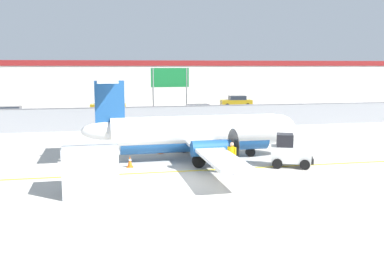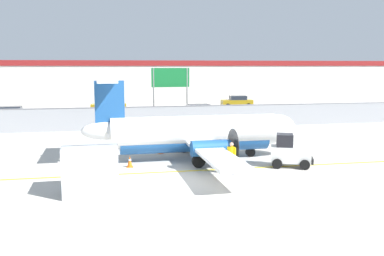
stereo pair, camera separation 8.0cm
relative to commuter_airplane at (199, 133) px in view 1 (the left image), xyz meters
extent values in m
plane|color=#BCB7AD|center=(-1.35, -4.84, -1.60)|extent=(140.00, 140.00, 0.00)
cube|color=yellow|center=(-1.35, -2.84, -1.60)|extent=(84.00, 0.20, 0.01)
cube|color=gray|center=(-1.35, 13.16, -0.60)|extent=(98.00, 0.04, 2.00)
cylinder|color=slate|center=(-1.35, 13.16, 0.45)|extent=(98.00, 0.10, 0.10)
cube|color=#38383A|center=(-1.35, 24.66, -1.54)|extent=(98.00, 17.00, 0.12)
cube|color=beige|center=(-1.35, 43.16, 1.65)|extent=(91.00, 8.00, 6.50)
cube|color=maroon|center=(-1.35, 39.16, 4.50)|extent=(91.00, 0.20, 0.80)
cylinder|color=white|center=(-0.23, 0.00, 0.15)|extent=(10.19, 2.08, 1.90)
ellipsoid|color=white|center=(5.11, 0.09, 0.15)|extent=(2.38, 1.85, 1.80)
ellipsoid|color=white|center=(-5.57, -0.10, 0.35)|extent=(2.88, 1.10, 1.05)
cylinder|color=#1E5193|center=(-0.23, 0.00, -0.37)|extent=(9.14, 1.65, 1.48)
cube|color=white|center=(-0.13, 0.00, -0.42)|extent=(1.89, 16.03, 0.18)
cylinder|color=#1E5193|center=(0.02, 2.60, -0.42)|extent=(2.22, 0.94, 0.90)
cone|color=black|center=(1.17, 2.62, -0.42)|extent=(0.46, 0.45, 0.44)
cylinder|color=#262626|center=(1.32, 2.62, -0.42)|extent=(0.08, 2.10, 2.10)
cylinder|color=#1E5193|center=(0.12, -2.60, -0.42)|extent=(2.22, 0.94, 0.90)
cone|color=black|center=(1.27, -2.58, -0.42)|extent=(0.46, 0.45, 0.44)
cylinder|color=#262626|center=(1.42, -2.57, -0.42)|extent=(0.08, 2.10, 2.10)
cube|color=#1E5193|center=(-5.31, -0.10, 1.70)|extent=(1.70, 0.21, 3.10)
cube|color=white|center=(-5.44, -0.10, 3.25)|extent=(1.19, 4.82, 0.14)
cylinder|color=#59595B|center=(3.35, 0.06, -0.81)|extent=(0.14, 0.14, 0.97)
cylinder|color=black|center=(3.35, 0.06, -1.30)|extent=(0.60, 0.23, 0.60)
cylinder|color=#59595B|center=(-0.57, 2.20, -0.77)|extent=(0.14, 0.14, 0.90)
cylinder|color=black|center=(-0.57, 2.20, -1.22)|extent=(0.76, 0.23, 0.76)
cylinder|color=#59595B|center=(-0.49, -2.22, -0.77)|extent=(0.14, 0.14, 0.90)
cylinder|color=black|center=(-0.49, -2.22, -1.22)|extent=(0.76, 0.23, 0.76)
cube|color=silver|center=(4.68, -3.01, -0.87)|extent=(2.45, 1.82, 0.90)
cube|color=black|center=(4.35, -2.88, -0.07)|extent=(1.20, 1.26, 0.70)
cube|color=black|center=(5.75, -3.42, -1.17)|extent=(0.55, 1.08, 0.30)
cylinder|color=black|center=(5.60, -2.72, -1.32)|extent=(0.59, 0.37, 0.56)
cylinder|color=black|center=(5.16, -3.84, -1.32)|extent=(0.59, 0.37, 0.56)
cylinder|color=black|center=(4.20, -2.17, -1.32)|extent=(0.59, 0.37, 0.56)
cylinder|color=black|center=(3.76, -3.29, -1.32)|extent=(0.59, 0.37, 0.56)
cylinder|color=#191E4C|center=(0.87, -3.80, -1.18)|extent=(0.23, 0.23, 0.85)
cylinder|color=#191E4C|center=(1.00, -3.96, -1.18)|extent=(0.23, 0.23, 0.85)
cylinder|color=yellow|center=(0.93, -3.88, -0.45)|extent=(0.48, 0.48, 0.60)
cylinder|color=yellow|center=(0.79, -3.71, -0.42)|extent=(0.14, 0.14, 0.55)
cylinder|color=yellow|center=(1.08, -4.05, -0.42)|extent=(0.14, 0.14, 0.55)
sphere|color=tan|center=(0.93, -3.88, -0.01)|extent=(0.22, 0.22, 0.22)
cube|color=#B7BCC1|center=(-6.26, -5.98, -0.50)|extent=(2.44, 2.05, 2.20)
cube|color=#333338|center=(-6.26, -5.98, -0.50)|extent=(2.44, 0.14, 2.20)
cube|color=orange|center=(-2.11, 2.14, -1.58)|extent=(0.36, 0.36, 0.04)
cone|color=orange|center=(-2.11, 2.14, -1.26)|extent=(0.28, 0.28, 0.60)
cylinder|color=white|center=(-2.11, 2.14, -1.18)|extent=(0.17, 0.17, 0.08)
cube|color=orange|center=(-4.28, -1.32, -1.58)|extent=(0.36, 0.36, 0.04)
cone|color=orange|center=(-4.28, -1.32, -1.26)|extent=(0.28, 0.28, 0.60)
cylinder|color=white|center=(-4.28, -1.32, -1.18)|extent=(0.17, 0.17, 0.08)
cube|color=slate|center=(-15.17, 19.90, -0.86)|extent=(4.25, 1.82, 0.80)
cube|color=#262D38|center=(-15.02, 19.91, -0.18)|extent=(2.25, 1.62, 0.56)
cylinder|color=black|center=(-13.74, 19.05, -1.18)|extent=(0.61, 0.22, 0.60)
cylinder|color=black|center=(-13.80, 20.85, -1.18)|extent=(0.61, 0.22, 0.60)
cube|color=#B28C19|center=(-5.30, 27.29, -0.86)|extent=(4.31, 1.99, 0.80)
cube|color=#262D38|center=(-5.45, 27.30, -0.18)|extent=(2.30, 1.71, 0.56)
cylinder|color=black|center=(-3.84, 28.09, -1.18)|extent=(0.61, 0.24, 0.60)
cylinder|color=black|center=(-3.97, 26.30, -1.18)|extent=(0.61, 0.24, 0.60)
cylinder|color=black|center=(-6.64, 28.29, -1.18)|extent=(0.61, 0.24, 0.60)
cylinder|color=black|center=(-6.76, 26.49, -1.18)|extent=(0.61, 0.24, 0.60)
cube|color=silver|center=(3.84, 18.74, -0.86)|extent=(4.24, 1.80, 0.80)
cube|color=#262D38|center=(3.99, 18.74, -0.18)|extent=(2.24, 1.61, 0.56)
cylinder|color=black|center=(2.47, 17.80, -1.18)|extent=(0.60, 0.21, 0.60)
cylinder|color=black|center=(2.42, 19.60, -1.18)|extent=(0.60, 0.21, 0.60)
cylinder|color=black|center=(5.26, 17.87, -1.18)|extent=(0.60, 0.21, 0.60)
cylinder|color=black|center=(5.22, 19.67, -1.18)|extent=(0.60, 0.21, 0.60)
cube|color=#B28C19|center=(11.79, 30.38, -0.86)|extent=(4.30, 1.97, 0.80)
cube|color=#262D38|center=(11.94, 30.37, -0.18)|extent=(2.30, 1.70, 0.56)
cylinder|color=black|center=(10.34, 29.57, -1.18)|extent=(0.61, 0.24, 0.60)
cylinder|color=black|center=(10.45, 31.37, -1.18)|extent=(0.61, 0.24, 0.60)
cylinder|color=black|center=(13.13, 29.39, -1.18)|extent=(0.61, 0.24, 0.60)
cylinder|color=black|center=(13.25, 31.19, -1.18)|extent=(0.61, 0.24, 0.60)
cylinder|color=slate|center=(-1.14, 14.94, 1.15)|extent=(0.14, 0.14, 5.50)
cylinder|color=slate|center=(2.06, 14.94, 1.15)|extent=(0.14, 0.14, 5.50)
cube|color=#14662D|center=(0.46, 14.94, 3.00)|extent=(3.60, 0.10, 1.80)
camera|label=1|loc=(-5.50, -25.19, 4.09)|focal=40.00mm
camera|label=2|loc=(-5.42, -25.21, 4.09)|focal=40.00mm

